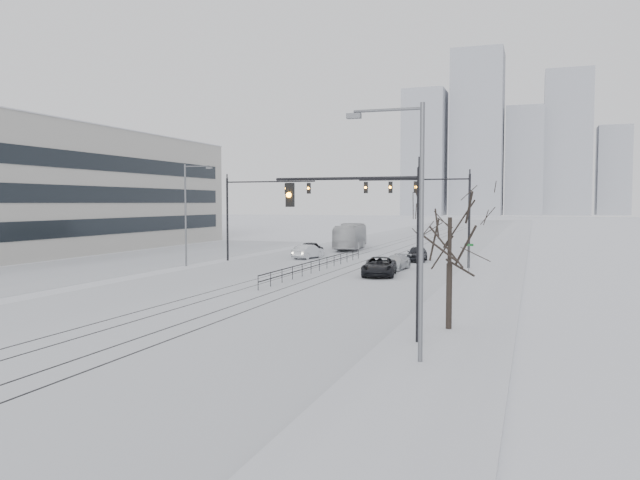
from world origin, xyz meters
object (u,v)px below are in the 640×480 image
Objects in this scene: sedan_nb_right at (396,263)px; box_truck at (350,237)px; sedan_nb_far at (417,254)px; sedan_sb_outer at (308,252)px; sedan_sb_inner at (311,249)px; traffic_mast_near at (379,229)px; bare_tree at (450,229)px; sedan_nb_front at (379,267)px.

sedan_nb_right is 23.04m from box_truck.
sedan_nb_far is 0.39× the size of box_truck.
box_truck reaches higher than sedan_sb_outer.
sedan_sb_outer is at bearing 79.78° from box_truck.
sedan_sb_inner is 1.04× the size of sedan_nb_right.
traffic_mast_near is at bearing 124.24° from sedan_sb_outer.
box_truck is (-9.99, 20.74, 0.92)m from sedan_nb_right.
sedan_sb_inner is 0.40× the size of box_truck.
box_truck is (1.46, 9.90, 0.79)m from sedan_sb_inner.
bare_tree reaches higher than sedan_sb_inner.
traffic_mast_near is 1.65× the size of sedan_nb_right.
sedan_sb_inner is at bearing 161.98° from sedan_nb_far.
sedan_nb_far is at bearing -167.06° from sedan_sb_outer.
traffic_mast_near is at bearing 99.53° from box_truck.
sedan_nb_right is (11.45, -10.85, -0.13)m from sedan_sb_inner.
sedan_nb_right is at bearing 154.94° from sedan_sb_outer.
bare_tree is at bearing 51.24° from traffic_mast_near.
traffic_mast_near reaches higher than sedan_nb_front.
bare_tree is 1.44× the size of sedan_nb_right.
sedan_nb_right is at bearing 78.30° from sedan_nb_front.
sedan_nb_front is at bearing 102.88° from box_truck.
bare_tree is 0.55× the size of box_truck.
sedan_sb_outer is (-15.59, 34.42, -3.86)m from traffic_mast_near.
sedan_nb_front is at bearing 124.78° from sedan_sb_inner.
box_truck is (-17.47, 44.81, -2.96)m from bare_tree.
box_truck is (0.53, 13.40, 0.83)m from sedan_sb_outer.
sedan_nb_right is at bearing 100.61° from traffic_mast_near.
traffic_mast_near is at bearing 112.82° from sedan_sb_inner.
bare_tree is 21.05m from sedan_nb_front.
sedan_nb_front is at bearing 139.96° from sedan_sb_outer.
box_truck reaches higher than sedan_nb_front.
traffic_mast_near reaches higher than sedan_sb_inner.
bare_tree reaches higher than sedan_sb_outer.
bare_tree is 25.50m from sedan_nb_right.
sedan_nb_front is 27.40m from box_truck.
bare_tree is 1.39× the size of sedan_sb_inner.
sedan_nb_far reaches higher than sedan_sb_outer.
bare_tree is 1.42× the size of sedan_nb_far.
sedan_sb_outer is 10.91m from sedan_nb_far.
traffic_mast_near is 37.98m from sedan_sb_outer.
sedan_sb_inner is at bearing 118.47° from bare_tree.
sedan_sb_outer is 0.39× the size of box_truck.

